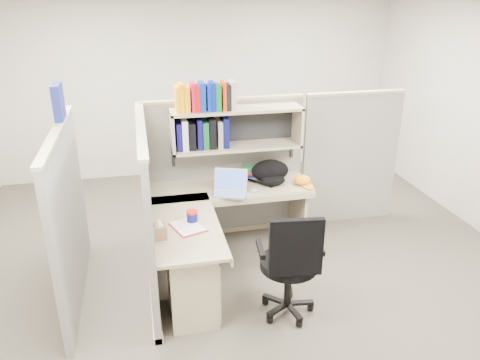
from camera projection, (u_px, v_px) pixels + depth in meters
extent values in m
plane|color=#36302A|center=(242.00, 272.00, 4.85)|extent=(6.00, 6.00, 0.00)
plane|color=#ACA79B|center=(198.00, 86.00, 7.04)|extent=(6.00, 0.00, 6.00)
cube|color=slate|center=(225.00, 170.00, 5.36)|extent=(1.80, 0.06, 1.60)
cube|color=tan|center=(224.00, 99.00, 5.05)|extent=(1.80, 0.08, 0.03)
cube|color=slate|center=(148.00, 211.00, 4.37)|extent=(0.06, 1.80, 1.60)
cube|color=tan|center=(141.00, 127.00, 4.05)|extent=(0.08, 1.80, 0.03)
cube|color=slate|center=(69.00, 218.00, 4.23)|extent=(0.06, 1.80, 1.60)
cube|color=slate|center=(350.00, 160.00, 5.66)|extent=(1.20, 0.06, 1.60)
cube|color=navy|center=(58.00, 102.00, 4.17)|extent=(0.07, 0.27, 0.32)
cube|color=white|center=(147.00, 165.00, 4.36)|extent=(0.00, 0.21, 0.28)
cube|color=gray|center=(237.00, 110.00, 4.91)|extent=(1.40, 0.34, 0.03)
cube|color=gray|center=(237.00, 147.00, 5.07)|extent=(1.40, 0.34, 0.03)
cube|color=gray|center=(172.00, 132.00, 4.85)|extent=(0.03, 0.34, 0.44)
cube|color=gray|center=(298.00, 125.00, 5.13)|extent=(0.03, 0.34, 0.44)
cube|color=black|center=(234.00, 124.00, 5.13)|extent=(1.38, 0.01, 0.41)
cube|color=#FFA005|center=(177.00, 99.00, 4.72)|extent=(0.03, 0.20, 0.26)
cube|color=#E79D04|center=(181.00, 97.00, 4.72)|extent=(0.05, 0.20, 0.29)
cube|color=#F89A05|center=(186.00, 99.00, 4.73)|extent=(0.06, 0.20, 0.26)
cube|color=#BC072D|center=(192.00, 97.00, 4.74)|extent=(0.04, 0.20, 0.29)
cube|color=#AB0D06|center=(197.00, 98.00, 4.76)|extent=(0.05, 0.20, 0.26)
cube|color=#042993|center=(202.00, 96.00, 4.76)|extent=(0.06, 0.20, 0.29)
cube|color=#052199|center=(208.00, 98.00, 4.78)|extent=(0.04, 0.20, 0.26)
cube|color=#041391|center=(212.00, 96.00, 4.78)|extent=(0.04, 0.20, 0.29)
cube|color=#075E23|center=(217.00, 97.00, 4.80)|extent=(0.06, 0.20, 0.26)
cube|color=red|center=(223.00, 95.00, 4.80)|extent=(0.04, 0.20, 0.29)
cube|color=black|center=(227.00, 97.00, 4.82)|extent=(0.05, 0.20, 0.26)
cube|color=tan|center=(232.00, 95.00, 4.82)|extent=(0.06, 0.20, 0.29)
cube|color=#0B074D|center=(178.00, 136.00, 4.90)|extent=(0.05, 0.24, 0.29)
cube|color=silver|center=(184.00, 134.00, 4.91)|extent=(0.06, 0.24, 0.32)
cube|color=black|center=(191.00, 135.00, 4.93)|extent=(0.07, 0.24, 0.29)
cube|color=#0B0749|center=(199.00, 133.00, 4.94)|extent=(0.05, 0.24, 0.32)
cube|color=#0A4C1F|center=(205.00, 134.00, 4.96)|extent=(0.06, 0.24, 0.29)
cube|color=black|center=(211.00, 132.00, 4.97)|extent=(0.07, 0.24, 0.32)
cube|color=gray|center=(219.00, 133.00, 4.99)|extent=(0.05, 0.24, 0.29)
cube|color=#060A45|center=(225.00, 131.00, 4.99)|extent=(0.06, 0.24, 0.32)
cube|color=gray|center=(230.00, 188.00, 5.09)|extent=(1.74, 0.60, 0.03)
cube|color=gray|center=(186.00, 225.00, 4.28)|extent=(0.60, 1.34, 0.03)
cube|color=gray|center=(236.00, 202.00, 4.83)|extent=(1.74, 0.02, 0.07)
cube|color=gray|center=(218.00, 225.00, 4.36)|extent=(0.02, 1.34, 0.07)
cube|color=gray|center=(192.00, 281.00, 4.11)|extent=(0.40, 0.55, 0.68)
cube|color=tan|center=(215.00, 259.00, 4.08)|extent=(0.02, 0.50, 0.16)
cube|color=tan|center=(215.00, 277.00, 4.15)|extent=(0.02, 0.50, 0.16)
cube|color=tan|center=(216.00, 297.00, 4.23)|extent=(0.02, 0.50, 0.22)
cube|color=#B2B2B7|center=(216.00, 259.00, 4.08)|extent=(0.01, 0.12, 0.01)
cube|color=gray|center=(298.00, 210.00, 5.42)|extent=(0.03, 0.55, 0.70)
cylinder|color=#0F1059|center=(192.00, 217.00, 4.31)|extent=(0.10, 0.10, 0.09)
cylinder|color=red|center=(192.00, 212.00, 4.29)|extent=(0.11, 0.11, 0.02)
ellipsoid|color=#899CC2|center=(254.00, 190.00, 4.94)|extent=(0.09, 0.06, 0.03)
cylinder|color=white|center=(222.00, 180.00, 5.15)|extent=(0.07, 0.07, 0.09)
cylinder|color=black|center=(289.00, 264.00, 4.06)|extent=(0.50, 0.50, 0.08)
cube|color=black|center=(296.00, 248.00, 3.73)|extent=(0.44, 0.11, 0.50)
cylinder|color=black|center=(288.00, 284.00, 4.14)|extent=(0.07, 0.07, 0.44)
cylinder|color=black|center=(287.00, 307.00, 4.23)|extent=(0.48, 0.48, 0.11)
cube|color=black|center=(260.00, 249.00, 3.97)|extent=(0.08, 0.29, 0.04)
cube|color=black|center=(319.00, 246.00, 4.02)|extent=(0.08, 0.29, 0.04)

